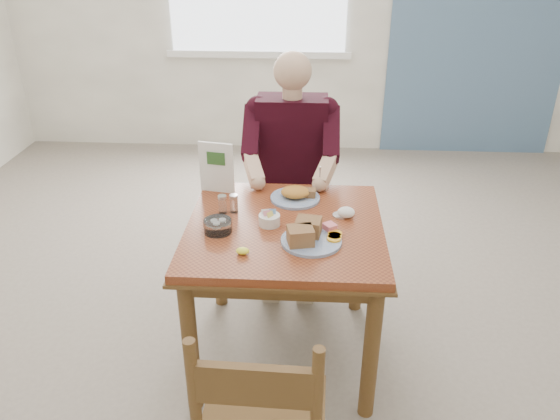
# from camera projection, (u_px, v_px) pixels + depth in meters

# --- Properties ---
(floor) EXTENTS (6.00, 6.00, 0.00)m
(floor) POSITION_uv_depth(u_px,v_px,m) (284.00, 350.00, 2.85)
(floor) COLOR #71665B
(floor) RESTS_ON ground
(accent_panel) EXTENTS (1.60, 0.02, 2.80)m
(accent_panel) POSITION_uv_depth(u_px,v_px,m) (485.00, 1.00, 4.77)
(accent_panel) COLOR slate
(accent_panel) RESTS_ON ground
(lemon_wedge) EXTENTS (0.07, 0.06, 0.03)m
(lemon_wedge) POSITION_uv_depth(u_px,v_px,m) (243.00, 251.00, 2.28)
(lemon_wedge) COLOR #FCFE35
(lemon_wedge) RESTS_ON table
(napkin) EXTENTS (0.10, 0.09, 0.05)m
(napkin) POSITION_uv_depth(u_px,v_px,m) (346.00, 212.00, 2.56)
(napkin) COLOR white
(napkin) RESTS_ON table
(metal_dish) EXTENTS (0.08, 0.08, 0.01)m
(metal_dish) POSITION_uv_depth(u_px,v_px,m) (340.00, 215.00, 2.58)
(metal_dish) COLOR silver
(metal_dish) RESTS_ON table
(table) EXTENTS (0.92, 0.92, 0.75)m
(table) POSITION_uv_depth(u_px,v_px,m) (285.00, 245.00, 2.56)
(table) COLOR brown
(table) RESTS_ON ground
(chair_far) EXTENTS (0.42, 0.42, 0.95)m
(chair_far) POSITION_uv_depth(u_px,v_px,m) (291.00, 201.00, 3.34)
(chair_far) COLOR brown
(chair_far) RESTS_ON ground
(diner) EXTENTS (0.53, 0.56, 1.39)m
(diner) POSITION_uv_depth(u_px,v_px,m) (291.00, 156.00, 3.11)
(diner) COLOR tan
(diner) RESTS_ON chair_far
(near_plate) EXTENTS (0.29, 0.29, 0.09)m
(near_plate) POSITION_uv_depth(u_px,v_px,m) (309.00, 235.00, 2.36)
(near_plate) COLOR white
(near_plate) RESTS_ON table
(far_plate) EXTENTS (0.27, 0.27, 0.07)m
(far_plate) POSITION_uv_depth(u_px,v_px,m) (296.00, 195.00, 2.73)
(far_plate) COLOR white
(far_plate) RESTS_ON table
(caddy) EXTENTS (0.12, 0.12, 0.07)m
(caddy) POSITION_uv_depth(u_px,v_px,m) (269.00, 220.00, 2.50)
(caddy) COLOR white
(caddy) RESTS_ON table
(shakers) EXTENTS (0.10, 0.06, 0.09)m
(shakers) POSITION_uv_depth(u_px,v_px,m) (228.00, 204.00, 2.60)
(shakers) COLOR white
(shakers) RESTS_ON table
(creamer) EXTENTS (0.14, 0.14, 0.06)m
(creamer) POSITION_uv_depth(u_px,v_px,m) (218.00, 226.00, 2.44)
(creamer) COLOR white
(creamer) RESTS_ON table
(menu) EXTENTS (0.18, 0.05, 0.27)m
(menu) POSITION_uv_depth(u_px,v_px,m) (216.00, 167.00, 2.77)
(menu) COLOR white
(menu) RESTS_ON table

